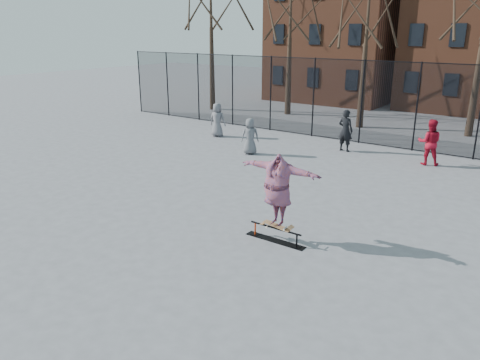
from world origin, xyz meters
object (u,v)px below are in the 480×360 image
Objects in this scene: skate_rail at (275,236)px; bystander_black at (345,130)px; bystander_grey at (217,120)px; skater at (278,190)px; skateboard at (277,226)px; bystander_red at (430,142)px; bystander_extra at (250,136)px.

bystander_black is at bearing 104.31° from skate_rail.
bystander_black reaches higher than bystander_grey.
skateboard is at bearing -179.85° from skater.
bystander_red is 1.17× the size of bystander_extra.
bystander_grey is 3.95m from bystander_extra.
skateboard is (0.04, 0.00, 0.28)m from skate_rail.
skater is 1.33× the size of bystander_grey.
skate_rail is 9.12m from bystander_extra.
skater is at bearing 122.17° from bystander_grey.
skateboard is at bearing 92.88° from bystander_extra.
bystander_black is at bearing -173.37° from bystander_extra.
skateboard is 9.13m from bystander_extra.
bystander_grey is 10.41m from bystander_red.
bystander_extra is (-5.76, 7.04, 0.66)m from skate_rail.
skater reaches higher than skateboard.
skate_rail is at bearing -179.85° from skater.
skateboard is 10.04m from bystander_red.
bystander_extra is (-3.20, -3.01, -0.15)m from bystander_black.
skate_rail is 0.92× the size of bystander_red.
bystander_black is at bearing 175.45° from bystander_grey.
bystander_red is at bearing 83.70° from skater.
bystander_extra is at bearing 129.30° from skate_rail.
skate_rail is at bearing 180.00° from skateboard.
skater is 1.43× the size of bystander_extra.
skateboard is 0.36× the size of skater.
skater is at bearing 66.04° from bystander_red.
bystander_black is (-2.60, 10.05, 0.52)m from skateboard.
skateboard is 0.52× the size of bystander_extra.
bystander_grey is 0.91× the size of bystander_black.
skater is 10.39m from bystander_black.
bystander_red is at bearing 171.74° from bystander_grey.
bystander_black is (6.64, 1.06, 0.08)m from bystander_grey.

